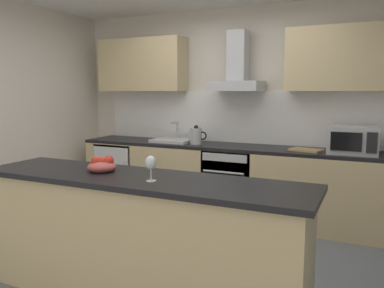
% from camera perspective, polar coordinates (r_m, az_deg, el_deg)
% --- Properties ---
extents(ground, '(5.41, 4.59, 0.02)m').
position_cam_1_polar(ground, '(3.75, -3.13, -17.00)').
color(ground, slate).
extents(wall_back, '(5.41, 0.12, 2.60)m').
position_cam_1_polar(wall_back, '(5.12, 6.61, 4.78)').
color(wall_back, silver).
rests_on(wall_back, ground).
extents(backsplash_tile, '(3.75, 0.02, 0.66)m').
position_cam_1_polar(backsplash_tile, '(5.06, 6.33, 3.95)').
color(backsplash_tile, white).
extents(counter_back, '(3.88, 0.60, 0.90)m').
position_cam_1_polar(counter_back, '(4.89, 5.03, -5.42)').
color(counter_back, '#D1B784').
rests_on(counter_back, ground).
extents(counter_island, '(2.55, 0.64, 0.95)m').
position_cam_1_polar(counter_island, '(2.99, -7.76, -13.53)').
color(counter_island, '#D1B784').
rests_on(counter_island, ground).
extents(upper_cabinets, '(3.83, 0.32, 0.70)m').
position_cam_1_polar(upper_cabinets, '(4.91, 5.85, 11.79)').
color(upper_cabinets, '#D1B784').
extents(oven, '(0.60, 0.62, 0.80)m').
position_cam_1_polar(oven, '(4.83, 5.86, -5.46)').
color(oven, slate).
rests_on(oven, ground).
extents(refrigerator, '(0.58, 0.60, 0.85)m').
position_cam_1_polar(refrigerator, '(5.56, -9.97, -4.16)').
color(refrigerator, white).
rests_on(refrigerator, ground).
extents(microwave, '(0.50, 0.38, 0.30)m').
position_cam_1_polar(microwave, '(4.45, 22.48, 0.57)').
color(microwave, '#B7BABC').
rests_on(microwave, counter_back).
extents(sink, '(0.50, 0.40, 0.26)m').
position_cam_1_polar(sink, '(5.08, -2.79, 0.59)').
color(sink, silver).
rests_on(sink, counter_back).
extents(kettle, '(0.29, 0.15, 0.24)m').
position_cam_1_polar(kettle, '(4.88, 0.61, 1.21)').
color(kettle, '#B7BABC').
rests_on(kettle, counter_back).
extents(range_hood, '(0.62, 0.45, 0.72)m').
position_cam_1_polar(range_hood, '(4.83, 6.59, 10.38)').
color(range_hood, '#B7BABC').
extents(wine_glass, '(0.08, 0.08, 0.18)m').
position_cam_1_polar(wine_glass, '(2.66, -6.03, -2.87)').
color(wine_glass, silver).
rests_on(wine_glass, counter_island).
extents(fruit_bowl, '(0.22, 0.22, 0.13)m').
position_cam_1_polar(fruit_bowl, '(3.07, -13.00, -3.09)').
color(fruit_bowl, '#B24C47').
rests_on(fruit_bowl, counter_island).
extents(chopping_board, '(0.39, 0.30, 0.02)m').
position_cam_1_polar(chopping_board, '(4.52, 16.34, -0.83)').
color(chopping_board, tan).
rests_on(chopping_board, counter_back).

